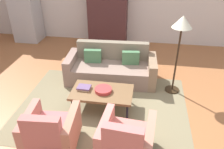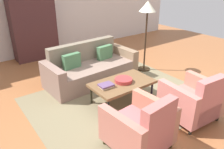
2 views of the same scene
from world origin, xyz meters
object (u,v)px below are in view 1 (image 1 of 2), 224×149
coffee_table (102,93)px  cabinet (108,16)px  armchair_right (126,142)px  refrigerator (26,13)px  fruit_bowl (103,90)px  floor_lamp (182,29)px  couch (111,68)px  armchair_left (50,133)px  book_stack (84,88)px

coffee_table → cabinet: bearing=98.1°
armchair_right → refrigerator: 5.87m
fruit_bowl → floor_lamp: 1.94m
couch → armchair_right: (0.60, -2.35, 0.06)m
cabinet → floor_lamp: (1.93, -2.52, 0.54)m
refrigerator → couch: bearing=-33.6°
floor_lamp → armchair_left: bearing=-134.8°
armchair_left → armchair_right: same height
couch → refrigerator: (-3.17, 2.11, 0.64)m
couch → cabinet: (-0.48, 2.22, 0.61)m
fruit_bowl → refrigerator: size_ratio=0.18×
couch → cabinet: bearing=-80.8°
book_stack → refrigerator: (-2.81, 3.28, 0.48)m
armchair_left → floor_lamp: (2.04, 2.05, 1.10)m
couch → armchair_right: 2.43m
couch → fruit_bowl: bearing=88.6°
coffee_table → armchair_left: armchair_left is taller
armchair_left → book_stack: bearing=74.2°
floor_lamp → armchair_right: bearing=-112.5°
cabinet → refrigerator: (-2.70, -0.10, 0.03)m
armchair_left → armchair_right: size_ratio=1.00×
armchair_left → armchair_right: bearing=-4.8°
coffee_table → floor_lamp: size_ratio=0.70×
coffee_table → armchair_right: (0.59, -1.17, -0.03)m
armchair_left → cabinet: bearing=83.8°
coffee_table → fruit_bowl: size_ratio=3.57×
coffee_table → cabinet: cabinet is taller
armchair_left → refrigerator: bearing=115.3°
couch → fruit_bowl: (0.03, -1.19, 0.16)m
armchair_right → refrigerator: refrigerator is taller
cabinet → armchair_right: bearing=-76.7°
coffee_table → book_stack: size_ratio=4.54×
armchair_left → fruit_bowl: armchair_left is taller
coffee_table → cabinet: 3.47m
refrigerator → floor_lamp: refrigerator is taller
book_stack → floor_lamp: bearing=25.5°
book_stack → fruit_bowl: bearing=-2.9°
coffee_table → armchair_right: bearing=-63.0°
couch → armchair_right: armchair_right is taller
couch → book_stack: size_ratio=8.11×
cabinet → fruit_bowl: bearing=-81.5°
refrigerator → book_stack: bearing=-49.4°
coffee_table → fruit_bowl: (0.03, -0.00, 0.07)m
coffee_table → fruit_bowl: fruit_bowl is taller
cabinet → couch: bearing=-77.9°
armchair_right → cabinet: size_ratio=0.49×
coffee_table → refrigerator: size_ratio=0.65×
armchair_right → fruit_bowl: 1.30m
armchair_right → coffee_table: bearing=121.8°
book_stack → floor_lamp: 2.24m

